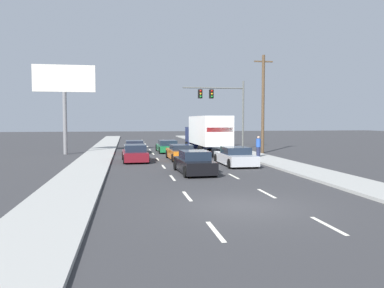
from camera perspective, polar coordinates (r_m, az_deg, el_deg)
ground_plane at (r=38.38m, az=-3.60°, el=-1.06°), size 140.00×140.00×0.00m
sidewalk_right at (r=34.85m, az=8.10°, el=-1.44°), size 2.63×80.00×0.14m
sidewalk_left at (r=33.27m, az=-13.97°, el=-1.75°), size 2.63×80.00×0.14m
lane_markings at (r=33.06m, az=-2.59°, el=-1.80°), size 3.54×57.00×0.01m
car_red at (r=36.32m, az=-8.62°, el=-0.48°), size 1.96×4.13×1.20m
car_maroon at (r=28.80m, az=-8.54°, el=-1.44°), size 1.97×4.17×1.29m
car_green at (r=37.06m, az=-3.71°, el=-0.39°), size 2.00×4.55×1.17m
car_orange at (r=29.76m, az=-1.68°, el=-1.31°), size 2.00×4.37×1.20m
car_black at (r=22.17m, az=0.33°, el=-2.88°), size 1.99×4.36×1.33m
box_truck at (r=34.97m, az=2.24°, el=1.78°), size 2.80×9.30×3.47m
car_silver at (r=26.41m, az=6.50°, el=-1.93°), size 2.04×4.68×1.26m
traffic_signal_mast at (r=41.31m, az=4.10°, el=6.58°), size 6.77×0.69×7.34m
utility_pole_mid at (r=36.47m, az=10.58°, el=6.06°), size 1.80×0.28×9.16m
roadside_billboard at (r=36.52m, az=-18.57°, el=7.93°), size 5.48×0.36×8.07m
pedestrian_near_corner at (r=31.35m, az=9.90°, el=-0.36°), size 0.38×0.38×1.67m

